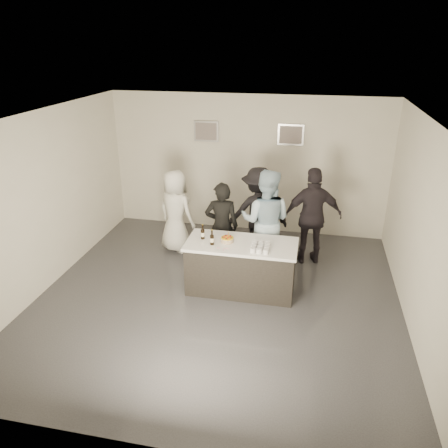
# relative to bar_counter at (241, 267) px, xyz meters

# --- Properties ---
(floor) EXTENTS (6.00, 6.00, 0.00)m
(floor) POSITION_rel_bar_counter_xyz_m (-0.33, -0.34, -0.45)
(floor) COLOR #3D3D42
(floor) RESTS_ON ground
(ceiling) EXTENTS (6.00, 6.00, 0.00)m
(ceiling) POSITION_rel_bar_counter_xyz_m (-0.33, -0.34, 2.55)
(ceiling) COLOR white
(wall_back) EXTENTS (6.00, 0.04, 3.00)m
(wall_back) POSITION_rel_bar_counter_xyz_m (-0.33, 2.66, 1.05)
(wall_back) COLOR silver
(wall_back) RESTS_ON ground
(wall_front) EXTENTS (6.00, 0.04, 3.00)m
(wall_front) POSITION_rel_bar_counter_xyz_m (-0.33, -3.34, 1.05)
(wall_front) COLOR silver
(wall_front) RESTS_ON ground
(wall_left) EXTENTS (0.04, 6.00, 3.00)m
(wall_left) POSITION_rel_bar_counter_xyz_m (-3.33, -0.34, 1.05)
(wall_left) COLOR silver
(wall_left) RESTS_ON ground
(wall_right) EXTENTS (0.04, 6.00, 3.00)m
(wall_right) POSITION_rel_bar_counter_xyz_m (2.67, -0.34, 1.05)
(wall_right) COLOR silver
(wall_right) RESTS_ON ground
(picture_left) EXTENTS (0.54, 0.04, 0.44)m
(picture_left) POSITION_rel_bar_counter_xyz_m (-1.23, 2.63, 1.75)
(picture_left) COLOR #B2B2B7
(picture_left) RESTS_ON wall_back
(picture_right) EXTENTS (0.54, 0.04, 0.44)m
(picture_right) POSITION_rel_bar_counter_xyz_m (0.57, 2.63, 1.75)
(picture_right) COLOR #B2B2B7
(picture_right) RESTS_ON wall_back
(bar_counter) EXTENTS (1.86, 0.86, 0.90)m
(bar_counter) POSITION_rel_bar_counter_xyz_m (0.00, 0.00, 0.00)
(bar_counter) COLOR white
(bar_counter) RESTS_ON ground
(cake) EXTENTS (0.21, 0.21, 0.07)m
(cake) POSITION_rel_bar_counter_xyz_m (-0.24, -0.01, 0.49)
(cake) COLOR yellow
(cake) RESTS_ON bar_counter
(beer_bottle_a) EXTENTS (0.07, 0.07, 0.26)m
(beer_bottle_a) POSITION_rel_bar_counter_xyz_m (-0.67, 0.03, 0.58)
(beer_bottle_a) COLOR black
(beer_bottle_a) RESTS_ON bar_counter
(beer_bottle_b) EXTENTS (0.07, 0.07, 0.26)m
(beer_bottle_b) POSITION_rel_bar_counter_xyz_m (-0.47, -0.16, 0.58)
(beer_bottle_b) COLOR black
(beer_bottle_b) RESTS_ON bar_counter
(tumbler_cluster) EXTENTS (0.30, 0.40, 0.08)m
(tumbler_cluster) POSITION_rel_bar_counter_xyz_m (0.33, -0.15, 0.49)
(tumbler_cluster) COLOR orange
(tumbler_cluster) RESTS_ON bar_counter
(candles) EXTENTS (0.24, 0.08, 0.01)m
(candles) POSITION_rel_bar_counter_xyz_m (-0.25, -0.30, 0.45)
(candles) COLOR pink
(candles) RESTS_ON bar_counter
(person_main_black) EXTENTS (0.68, 0.51, 1.70)m
(person_main_black) POSITION_rel_bar_counter_xyz_m (-0.49, 0.72, 0.40)
(person_main_black) COLOR black
(person_main_black) RESTS_ON ground
(person_main_blue) EXTENTS (1.00, 0.81, 1.94)m
(person_main_blue) POSITION_rel_bar_counter_xyz_m (0.30, 0.85, 0.52)
(person_main_blue) COLOR #AECDE3
(person_main_blue) RESTS_ON ground
(person_guest_left) EXTENTS (0.98, 0.83, 1.69)m
(person_guest_left) POSITION_rel_bar_counter_xyz_m (-1.56, 1.29, 0.40)
(person_guest_left) COLOR white
(person_guest_left) RESTS_ON ground
(person_guest_right) EXTENTS (1.19, 0.70, 1.89)m
(person_guest_right) POSITION_rel_bar_counter_xyz_m (1.14, 1.31, 0.50)
(person_guest_right) COLOR black
(person_guest_right) RESTS_ON ground
(person_guest_back) EXTENTS (1.27, 0.89, 1.80)m
(person_guest_back) POSITION_rel_bar_counter_xyz_m (0.08, 1.44, 0.45)
(person_guest_back) COLOR black
(person_guest_back) RESTS_ON ground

